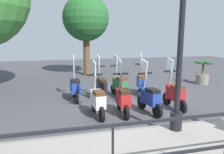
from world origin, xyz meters
name	(u,v)px	position (x,y,z in m)	size (l,w,h in m)	color
ground_plane	(128,104)	(0.00, 0.00, 0.00)	(28.00, 28.00, 0.00)	#424247
promenade_walkway	(181,151)	(-3.15, 0.00, 0.07)	(2.20, 20.00, 0.15)	gray
lamp_post_near	(181,41)	(-2.40, -0.32, 2.11)	(0.26, 0.90, 4.42)	black
tree_distant	(86,18)	(5.65, 0.59, 3.12)	(2.51, 2.51, 4.41)	brown
potted_palm	(203,75)	(2.06, -4.27, 0.45)	(1.06, 0.66, 1.05)	slate
scooter_near_0	(175,94)	(-0.75, -1.22, 0.48)	(1.23, 0.44, 1.54)	black
scooter_near_1	(150,97)	(-0.92, -0.33, 0.48)	(1.23, 0.46, 1.54)	black
scooter_near_2	(123,98)	(-0.82, 0.44, 0.48)	(1.23, 0.44, 1.54)	black
scooter_near_3	(98,100)	(-0.80, 1.16, 0.48)	(1.23, 0.44, 1.54)	black
scooter_far_0	(141,82)	(1.04, -0.86, 0.48)	(1.21, 0.51, 1.54)	black
scooter_far_1	(120,84)	(0.90, 0.04, 0.48)	(1.22, 0.51, 1.54)	black
scooter_far_2	(101,86)	(0.83, 0.75, 0.48)	(1.23, 0.44, 1.54)	black
scooter_far_3	(75,87)	(0.90, 1.63, 0.48)	(1.23, 0.44, 1.54)	black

